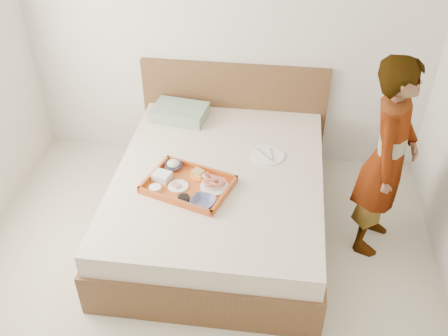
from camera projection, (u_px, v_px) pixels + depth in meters
name	position (u px, v px, depth m)	size (l,w,h in m)	color
ground	(187.00, 325.00, 3.40)	(3.50, 4.00, 0.01)	beige
wall_back	(226.00, 23.00, 4.18)	(3.50, 0.01, 2.60)	silver
bed	(219.00, 199.00, 4.02)	(1.65, 2.00, 0.53)	brown
headboard	(234.00, 112.00, 4.65)	(1.65, 0.06, 0.95)	brown
pillow	(180.00, 112.00, 4.43)	(0.46, 0.31, 0.11)	#8CAA85
tray	(188.00, 184.00, 3.70)	(0.60, 0.43, 0.05)	#AD4C16
prawn_plate	(214.00, 187.00, 3.68)	(0.21, 0.21, 0.01)	white
navy_bowl_big	(203.00, 202.00, 3.53)	(0.17, 0.17, 0.04)	navy
sauce_dish	(184.00, 199.00, 3.56)	(0.09, 0.09, 0.03)	black
meat_plate	(178.00, 186.00, 3.69)	(0.15, 0.15, 0.01)	white
bread_plate	(200.00, 175.00, 3.79)	(0.15, 0.15, 0.01)	orange
salad_bowl	(173.00, 166.00, 3.86)	(0.13, 0.13, 0.04)	navy
plastic_tub	(162.00, 176.00, 3.75)	(0.12, 0.10, 0.05)	silver
cheese_round	(155.00, 189.00, 3.65)	(0.09, 0.09, 0.03)	white
dinner_plate	(268.00, 155.00, 4.01)	(0.26, 0.26, 0.01)	white
person	(387.00, 159.00, 3.57)	(0.57, 0.37, 1.56)	white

